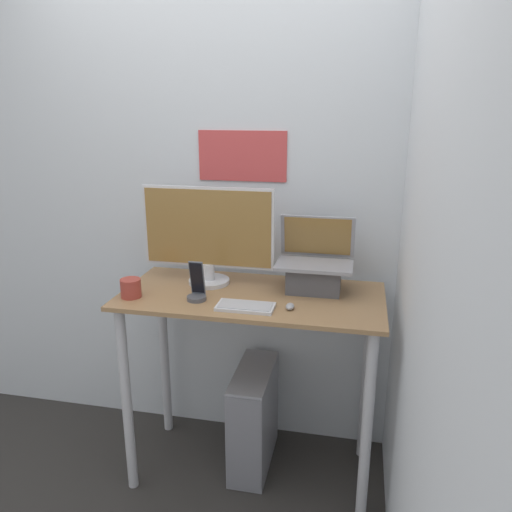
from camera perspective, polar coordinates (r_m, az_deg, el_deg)
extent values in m
plane|color=#2D2B28|center=(2.53, -1.97, -27.13)|extent=(12.00, 12.00, 0.00)
cube|color=silver|center=(2.50, 1.30, 6.29)|extent=(6.00, 0.05, 2.60)
cube|color=#BF3F3F|center=(2.46, -1.58, 11.35)|extent=(0.44, 0.01, 0.24)
cube|color=silver|center=(1.84, 18.47, 1.57)|extent=(0.05, 6.00, 2.60)
cube|color=#936D47|center=(2.25, -0.50, -4.60)|extent=(1.18, 0.56, 0.02)
cylinder|color=#B7B7BC|center=(2.44, -14.56, -15.80)|extent=(0.05, 0.05, 0.92)
cylinder|color=#B7B7BC|center=(2.23, 12.52, -19.04)|extent=(0.05, 0.05, 0.92)
cylinder|color=#B7B7BC|center=(2.80, -10.42, -11.05)|extent=(0.05, 0.05, 0.92)
cylinder|color=#B7B7BC|center=(2.62, 12.50, -13.24)|extent=(0.05, 0.05, 0.92)
cube|color=#4C4C51|center=(2.27, 6.62, -2.69)|extent=(0.24, 0.14, 0.12)
cube|color=gray|center=(2.25, 6.67, -1.07)|extent=(0.34, 0.20, 0.02)
cube|color=gray|center=(2.33, 7.04, 2.28)|extent=(0.34, 0.05, 0.20)
cube|color=olive|center=(2.32, 7.03, 2.27)|extent=(0.31, 0.04, 0.18)
cylinder|color=silver|center=(2.39, -5.37, -2.88)|extent=(0.19, 0.19, 0.02)
cylinder|color=silver|center=(2.37, -5.40, -1.79)|extent=(0.05, 0.05, 0.08)
cube|color=silver|center=(2.32, -5.51, 3.28)|extent=(0.62, 0.01, 0.38)
cube|color=olive|center=(2.31, -5.58, 3.23)|extent=(0.60, 0.01, 0.35)
cube|color=silver|center=(2.09, -1.22, -5.82)|extent=(0.24, 0.12, 0.01)
cube|color=#A8A8AD|center=(2.09, -1.22, -5.60)|extent=(0.22, 0.10, 0.00)
ellipsoid|color=#99999E|center=(2.09, 3.91, -5.77)|extent=(0.03, 0.06, 0.03)
cylinder|color=#4C4C51|center=(2.19, -6.80, -4.80)|extent=(0.08, 0.08, 0.02)
cube|color=#4C515B|center=(2.18, -6.74, -2.50)|extent=(0.06, 0.04, 0.16)
cube|color=black|center=(2.17, -6.78, -2.52)|extent=(0.05, 0.03, 0.14)
cube|color=gray|center=(2.63, -0.27, -17.94)|extent=(0.17, 0.44, 0.52)
cube|color=slate|center=(2.45, -1.45, -20.86)|extent=(0.17, 0.01, 0.49)
cylinder|color=#9E382D|center=(2.27, -14.12, -3.58)|extent=(0.09, 0.09, 0.08)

